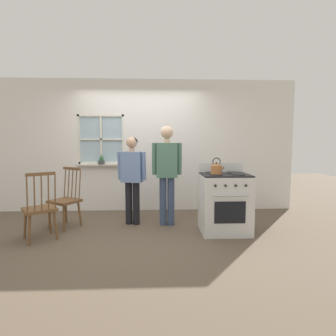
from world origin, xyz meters
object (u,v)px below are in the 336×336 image
object	(u,v)px
person_elderly_left	(132,173)
stove	(224,202)
potted_plant	(101,161)
person_teen_center	(167,165)
chair_by_window	(66,201)
kettle	(216,168)
chair_near_wall	(40,209)

from	to	relation	value
person_elderly_left	stove	xyz separation A→B (m)	(1.49, -0.46, -0.42)
stove	potted_plant	xyz separation A→B (m)	(-2.19, 1.36, 0.58)
stove	person_teen_center	bearing A→B (deg)	156.38
stove	potted_plant	bearing A→B (deg)	148.28
person_teen_center	stove	world-z (taller)	person_teen_center
person_teen_center	chair_by_window	bearing A→B (deg)	-176.85
chair_by_window	person_elderly_left	size ratio (longest dim) A/B	0.66
stove	kettle	distance (m)	0.59
chair_near_wall	chair_by_window	bearing A→B (deg)	-141.78
chair_by_window	person_elderly_left	distance (m)	1.19
person_teen_center	kettle	bearing A→B (deg)	-34.23
chair_by_window	potted_plant	size ratio (longest dim) A/B	4.86
kettle	potted_plant	world-z (taller)	same
chair_by_window	chair_near_wall	xyz separation A→B (m)	(-0.17, -0.58, 0.00)
chair_by_window	stove	xyz separation A→B (m)	(2.58, -0.34, 0.02)
person_elderly_left	potted_plant	xyz separation A→B (m)	(-0.71, 0.89, 0.15)
chair_near_wall	person_teen_center	xyz separation A→B (m)	(1.86, 0.63, 0.58)
chair_near_wall	person_teen_center	world-z (taller)	person_teen_center
chair_near_wall	potted_plant	size ratio (longest dim) A/B	4.86
person_elderly_left	kettle	world-z (taller)	person_elderly_left
person_elderly_left	potted_plant	size ratio (longest dim) A/B	7.34
person_elderly_left	stove	bearing A→B (deg)	-4.17
person_elderly_left	kettle	bearing A→B (deg)	-11.10
stove	potted_plant	world-z (taller)	potted_plant
chair_near_wall	person_elderly_left	world-z (taller)	person_elderly_left
person_elderly_left	kettle	size ratio (longest dim) A/B	6.10
chair_near_wall	person_teen_center	size ratio (longest dim) A/B	0.59
person_teen_center	kettle	world-z (taller)	person_teen_center
chair_near_wall	person_elderly_left	bearing A→B (deg)	173.37
chair_near_wall	stove	xyz separation A→B (m)	(2.75, 0.24, 0.02)
person_elderly_left	potted_plant	bearing A→B (deg)	141.36
chair_near_wall	stove	world-z (taller)	stove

